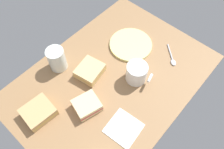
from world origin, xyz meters
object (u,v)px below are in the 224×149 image
sandwich_extra (87,105)px  spoon (172,58)px  coffee_mug_milky (137,73)px  paper_napkin (124,128)px  plate_of_food (131,45)px  sandwich_main (39,112)px  sandwich_side (90,71)px  glass_of_milk (57,60)px

sandwich_extra → spoon: bearing=-15.2°
coffee_mug_milky → paper_napkin: (-21.26, -10.85, -4.45)cm
spoon → coffee_mug_milky: bearing=163.2°
plate_of_food → coffee_mug_milky: 19.47cm
sandwich_main → paper_napkin: bearing=-57.9°
plate_of_food → sandwich_side: bearing=172.7°
sandwich_side → spoon: bearing=-35.8°
sandwich_extra → paper_napkin: size_ratio=0.99×
sandwich_extra → spoon: 46.20cm
coffee_mug_milky → sandwich_extra: size_ratio=0.96×
coffee_mug_milky → spoon: (19.96, -6.03, -4.22)cm
plate_of_food → sandwich_side: sandwich_side is taller
sandwich_side → glass_of_milk: (-6.68, 13.64, 2.87)cm
glass_of_milk → sandwich_side: bearing=-63.9°
plate_of_food → paper_napkin: (-34.45, -24.61, -0.45)cm
spoon → sandwich_extra: bearing=164.8°
sandwich_main → spoon: 64.43cm
glass_of_milk → paper_napkin: size_ratio=0.90×
coffee_mug_milky → plate_of_food: bearing=46.2°
sandwich_side → paper_napkin: (-9.35, -27.84, -2.05)cm
sandwich_side → plate_of_food: bearing=-7.3°
plate_of_food → glass_of_milk: (-31.78, 16.87, 4.47)cm
sandwich_main → sandwich_side: same height
glass_of_milk → spoon: size_ratio=1.05×
spoon → paper_napkin: 41.51cm
plate_of_food → coffee_mug_milky: bearing=-133.8°
paper_napkin → sandwich_extra: bearing=101.2°
coffee_mug_milky → glass_of_milk: size_ratio=1.06×
coffee_mug_milky → sandwich_extra: (-24.60, 6.04, -2.40)cm
sandwich_extra → glass_of_milk: (6.00, 24.59, 2.87)cm
glass_of_milk → sandwich_main: bearing=-149.8°
sandwich_main → glass_of_milk: (21.03, 12.23, 2.87)cm
sandwich_extra → paper_napkin: sandwich_extra is taller
paper_napkin → plate_of_food: bearing=35.5°
spoon → glass_of_milk: bearing=136.4°
sandwich_extra → sandwich_side: bearing=40.8°
paper_napkin → glass_of_milk: bearing=86.3°
sandwich_side → paper_napkin: 29.44cm
spoon → paper_napkin: bearing=-173.3°
plate_of_food → sandwich_extra: size_ratio=1.71×
sandwich_main → coffee_mug_milky: bearing=-24.9°
sandwich_side → paper_napkin: sandwich_side is taller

